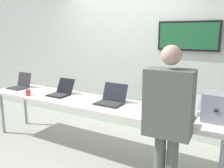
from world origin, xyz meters
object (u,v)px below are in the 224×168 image
at_px(laptop_station_2, 111,99).
at_px(coffee_mug, 28,93).
at_px(equipment_box, 218,107).
at_px(laptop_station_3, 182,111).
at_px(person, 168,115).
at_px(laptop_station_0, 20,85).
at_px(laptop_station_1, 61,91).
at_px(workbench, 93,104).

xyz_separation_m(laptop_station_2, coffee_mug, (-1.35, -0.30, -0.01)).
distance_m(equipment_box, laptop_station_3, 0.41).
xyz_separation_m(person, coffee_mug, (-2.37, 0.37, -0.17)).
height_order(laptop_station_0, laptop_station_1, laptop_station_0).
bearing_deg(laptop_station_2, laptop_station_3, -0.72).
height_order(equipment_box, laptop_station_3, equipment_box).
bearing_deg(coffee_mug, laptop_station_2, 12.54).
bearing_deg(workbench, coffee_mug, -166.81).
bearing_deg(workbench, laptop_station_1, 175.74).
bearing_deg(workbench, laptop_station_2, 10.07).
relative_size(laptop_station_1, laptop_station_2, 0.99).
xyz_separation_m(equipment_box, laptop_station_3, (-0.39, -0.04, -0.11)).
bearing_deg(equipment_box, coffee_mug, -173.16).
xyz_separation_m(workbench, coffee_mug, (-1.07, -0.25, 0.09)).
bearing_deg(laptop_station_3, person, -87.41).
relative_size(workbench, equipment_box, 11.41).
bearing_deg(laptop_station_3, coffee_mug, -172.99).
height_order(person, coffee_mug, person).
distance_m(laptop_station_2, person, 1.23).
bearing_deg(coffee_mug, laptop_station_1, 35.44).
distance_m(workbench, laptop_station_3, 1.28).
distance_m(workbench, coffee_mug, 1.10).
height_order(workbench, coffee_mug, coffee_mug).
relative_size(equipment_box, laptop_station_0, 1.01).
distance_m(laptop_station_2, coffee_mug, 1.38).
bearing_deg(equipment_box, laptop_station_3, -174.19).
relative_size(laptop_station_0, laptop_station_3, 0.87).
distance_m(laptop_station_0, laptop_station_3, 2.90).
distance_m(laptop_station_2, laptop_station_3, 0.99).
relative_size(workbench, laptop_station_0, 11.55).
bearing_deg(equipment_box, laptop_station_1, -179.27).
bearing_deg(workbench, laptop_station_3, 1.70).
bearing_deg(person, laptop_station_1, 161.06).
distance_m(laptop_station_0, coffee_mug, 0.64).
bearing_deg(equipment_box, workbench, -177.33).
bearing_deg(equipment_box, person, -117.43).
bearing_deg(laptop_station_2, workbench, -169.93).
relative_size(laptop_station_3, person, 0.23).
distance_m(laptop_station_0, person, 3.01).
relative_size(laptop_station_2, person, 0.23).
distance_m(person, coffee_mug, 2.40).
bearing_deg(person, coffee_mug, 171.10).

